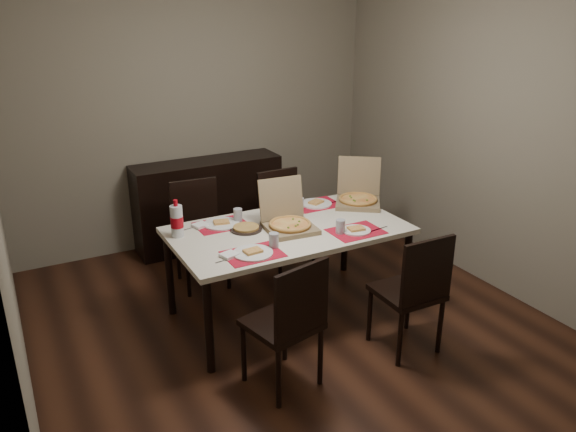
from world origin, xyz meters
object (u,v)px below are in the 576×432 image
object	(u,v)px
dip_bowl	(287,216)
chair_near_left	(289,320)
chair_far_right	(284,216)
chair_far_left	(199,228)
soda_bottle	(177,221)
chair_near_right	(414,289)
pizza_box_center	(288,222)
dining_table	(288,236)
sideboard	(208,203)

from	to	relation	value
dip_bowl	chair_near_left	bearing A→B (deg)	-117.68
chair_far_right	dip_bowl	world-z (taller)	chair_far_right
chair_far_left	soda_bottle	world-z (taller)	soda_bottle
dip_bowl	soda_bottle	bearing A→B (deg)	177.40
chair_near_left	chair_far_left	distance (m)	1.73
soda_bottle	chair_far_left	bearing A→B (deg)	59.16
chair_near_right	pizza_box_center	distance (m)	1.07
chair_far_left	pizza_box_center	distance (m)	1.03
chair_near_right	pizza_box_center	xyz separation A→B (m)	(-0.53, 0.88, 0.30)
chair_far_right	soda_bottle	bearing A→B (deg)	-155.03
chair_near_left	chair_near_right	world-z (taller)	same
chair_far_left	chair_near_left	bearing A→B (deg)	-90.67
chair_near_right	chair_far_right	world-z (taller)	same
soda_bottle	chair_far_right	bearing A→B (deg)	24.97
soda_bottle	pizza_box_center	bearing A→B (deg)	-18.24
chair_near_left	pizza_box_center	bearing A→B (deg)	61.98
chair_far_right	pizza_box_center	world-z (taller)	pizza_box_center
chair_near_left	chair_near_right	size ratio (longest dim) A/B	1.00
dining_table	sideboard	bearing A→B (deg)	91.85
dining_table	soda_bottle	xyz separation A→B (m)	(-0.80, 0.25, 0.19)
chair_far_right	soda_bottle	world-z (taller)	soda_bottle
sideboard	chair_near_right	world-z (taller)	chair_near_right
dining_table	chair_far_right	size ratio (longest dim) A/B	1.94
sideboard	pizza_box_center	xyz separation A→B (m)	(0.05, -1.65, 0.36)
chair_near_left	dining_table	bearing A→B (deg)	62.17
chair_far_left	soda_bottle	bearing A→B (deg)	-120.84
sideboard	soda_bottle	distance (m)	1.63
pizza_box_center	sideboard	bearing A→B (deg)	91.68
sideboard	chair_far_right	distance (m)	0.94
sideboard	dining_table	xyz separation A→B (m)	(0.05, -1.63, 0.23)
chair_far_right	dip_bowl	size ratio (longest dim) A/B	7.93
dip_bowl	chair_near_right	bearing A→B (deg)	-69.35
chair_near_right	soda_bottle	xyz separation A→B (m)	(-1.32, 1.15, 0.36)
dining_table	dip_bowl	xyz separation A→B (m)	(0.11, 0.21, 0.08)
dining_table	soda_bottle	distance (m)	0.86
dining_table	chair_near_right	size ratio (longest dim) A/B	1.94
sideboard	pizza_box_center	size ratio (longest dim) A/B	3.46
pizza_box_center	dip_bowl	xyz separation A→B (m)	(0.11, 0.22, -0.04)
pizza_box_center	soda_bottle	distance (m)	0.84
chair_near_right	chair_far_left	bearing A→B (deg)	118.04
soda_bottle	chair_near_right	bearing A→B (deg)	-40.83
chair_near_right	pizza_box_center	size ratio (longest dim) A/B	2.15
pizza_box_center	soda_bottle	bearing A→B (deg)	161.76
chair_near_right	chair_far_right	size ratio (longest dim) A/B	1.00
sideboard	soda_bottle	bearing A→B (deg)	-118.42
chair_near_left	chair_far_left	world-z (taller)	same
dip_bowl	soda_bottle	xyz separation A→B (m)	(-0.91, 0.04, 0.11)
dining_table	chair_near_right	distance (m)	1.05
sideboard	soda_bottle	xyz separation A→B (m)	(-0.75, -1.39, 0.42)
sideboard	chair_far_right	size ratio (longest dim) A/B	1.61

